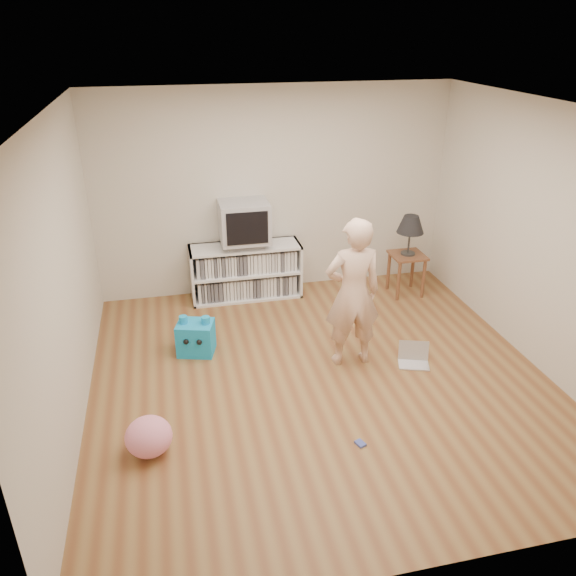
{
  "coord_description": "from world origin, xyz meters",
  "views": [
    {
      "loc": [
        -1.35,
        -4.52,
        3.25
      ],
      "look_at": [
        -0.24,
        0.4,
        0.85
      ],
      "focal_mm": 35.0,
      "sensor_mm": 36.0,
      "label": 1
    }
  ],
  "objects_px": {
    "table_lamp": "(411,225)",
    "person": "(353,293)",
    "media_unit": "(246,271)",
    "plush_blue": "(196,337)",
    "side_table": "(407,264)",
    "plush_pink": "(149,437)",
    "crt_tv": "(244,222)",
    "laptop": "(414,358)",
    "dvd_deck": "(245,243)"
  },
  "relations": [
    {
      "from": "table_lamp",
      "to": "plush_blue",
      "type": "height_order",
      "value": "table_lamp"
    },
    {
      "from": "side_table",
      "to": "plush_pink",
      "type": "bearing_deg",
      "value": -144.1
    },
    {
      "from": "plush_pink",
      "to": "table_lamp",
      "type": "bearing_deg",
      "value": 35.9
    },
    {
      "from": "table_lamp",
      "to": "plush_pink",
      "type": "xyz_separation_m",
      "value": [
        -3.28,
        -2.37,
        -0.78
      ]
    },
    {
      "from": "dvd_deck",
      "to": "plush_pink",
      "type": "height_order",
      "value": "dvd_deck"
    },
    {
      "from": "table_lamp",
      "to": "person",
      "type": "xyz_separation_m",
      "value": [
        -1.23,
        -1.41,
        -0.15
      ]
    },
    {
      "from": "table_lamp",
      "to": "person",
      "type": "height_order",
      "value": "person"
    },
    {
      "from": "crt_tv",
      "to": "plush_blue",
      "type": "height_order",
      "value": "crt_tv"
    },
    {
      "from": "media_unit",
      "to": "person",
      "type": "bearing_deg",
      "value": -65.42
    },
    {
      "from": "dvd_deck",
      "to": "laptop",
      "type": "bearing_deg",
      "value": -53.11
    },
    {
      "from": "media_unit",
      "to": "plush_blue",
      "type": "height_order",
      "value": "media_unit"
    },
    {
      "from": "media_unit",
      "to": "plush_blue",
      "type": "relative_size",
      "value": 3.15
    },
    {
      "from": "side_table",
      "to": "plush_blue",
      "type": "height_order",
      "value": "side_table"
    },
    {
      "from": "dvd_deck",
      "to": "plush_pink",
      "type": "relative_size",
      "value": 1.16
    },
    {
      "from": "media_unit",
      "to": "table_lamp",
      "type": "height_order",
      "value": "table_lamp"
    },
    {
      "from": "media_unit",
      "to": "plush_pink",
      "type": "xyz_separation_m",
      "value": [
        -1.24,
        -2.76,
        -0.19
      ]
    },
    {
      "from": "dvd_deck",
      "to": "person",
      "type": "relative_size",
      "value": 0.28
    },
    {
      "from": "crt_tv",
      "to": "side_table",
      "type": "relative_size",
      "value": 1.09
    },
    {
      "from": "person",
      "to": "plush_blue",
      "type": "height_order",
      "value": "person"
    },
    {
      "from": "crt_tv",
      "to": "plush_pink",
      "type": "xyz_separation_m",
      "value": [
        -1.24,
        -2.74,
        -0.86
      ]
    },
    {
      "from": "laptop",
      "to": "plush_blue",
      "type": "height_order",
      "value": "plush_blue"
    },
    {
      "from": "dvd_deck",
      "to": "person",
      "type": "bearing_deg",
      "value": -65.22
    },
    {
      "from": "media_unit",
      "to": "side_table",
      "type": "distance_m",
      "value": 2.08
    },
    {
      "from": "side_table",
      "to": "table_lamp",
      "type": "height_order",
      "value": "table_lamp"
    },
    {
      "from": "table_lamp",
      "to": "side_table",
      "type": "bearing_deg",
      "value": 0.0
    },
    {
      "from": "dvd_deck",
      "to": "side_table",
      "type": "xyz_separation_m",
      "value": [
        2.05,
        -0.37,
        -0.32
      ]
    },
    {
      "from": "side_table",
      "to": "table_lamp",
      "type": "relative_size",
      "value": 1.07
    },
    {
      "from": "dvd_deck",
      "to": "plush_blue",
      "type": "xyz_separation_m",
      "value": [
        -0.74,
        -1.25,
        -0.55
      ]
    },
    {
      "from": "media_unit",
      "to": "dvd_deck",
      "type": "xyz_separation_m",
      "value": [
        0.0,
        -0.02,
        0.39
      ]
    },
    {
      "from": "laptop",
      "to": "plush_blue",
      "type": "bearing_deg",
      "value": -178.89
    },
    {
      "from": "person",
      "to": "laptop",
      "type": "bearing_deg",
      "value": 166.36
    },
    {
      "from": "crt_tv",
      "to": "plush_blue",
      "type": "bearing_deg",
      "value": -120.66
    },
    {
      "from": "side_table",
      "to": "plush_pink",
      "type": "height_order",
      "value": "side_table"
    },
    {
      "from": "media_unit",
      "to": "crt_tv",
      "type": "height_order",
      "value": "crt_tv"
    },
    {
      "from": "side_table",
      "to": "person",
      "type": "xyz_separation_m",
      "value": [
        -1.23,
        -1.41,
        0.38
      ]
    },
    {
      "from": "dvd_deck",
      "to": "crt_tv",
      "type": "bearing_deg",
      "value": -90.0
    },
    {
      "from": "table_lamp",
      "to": "dvd_deck",
      "type": "bearing_deg",
      "value": 169.74
    },
    {
      "from": "media_unit",
      "to": "person",
      "type": "relative_size",
      "value": 0.88
    },
    {
      "from": "dvd_deck",
      "to": "laptop",
      "type": "relative_size",
      "value": 1.2
    },
    {
      "from": "crt_tv",
      "to": "laptop",
      "type": "height_order",
      "value": "crt_tv"
    },
    {
      "from": "person",
      "to": "side_table",
      "type": "bearing_deg",
      "value": -129.27
    },
    {
      "from": "media_unit",
      "to": "dvd_deck",
      "type": "height_order",
      "value": "dvd_deck"
    },
    {
      "from": "plush_blue",
      "to": "laptop",
      "type": "bearing_deg",
      "value": -1.68
    },
    {
      "from": "dvd_deck",
      "to": "plush_blue",
      "type": "height_order",
      "value": "dvd_deck"
    },
    {
      "from": "plush_pink",
      "to": "crt_tv",
      "type": "bearing_deg",
      "value": 65.74
    },
    {
      "from": "media_unit",
      "to": "side_table",
      "type": "height_order",
      "value": "media_unit"
    },
    {
      "from": "table_lamp",
      "to": "plush_blue",
      "type": "relative_size",
      "value": 1.16
    },
    {
      "from": "person",
      "to": "crt_tv",
      "type": "bearing_deg",
      "value": -63.36
    },
    {
      "from": "crt_tv",
      "to": "person",
      "type": "bearing_deg",
      "value": -65.18
    },
    {
      "from": "dvd_deck",
      "to": "plush_blue",
      "type": "distance_m",
      "value": 1.55
    }
  ]
}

